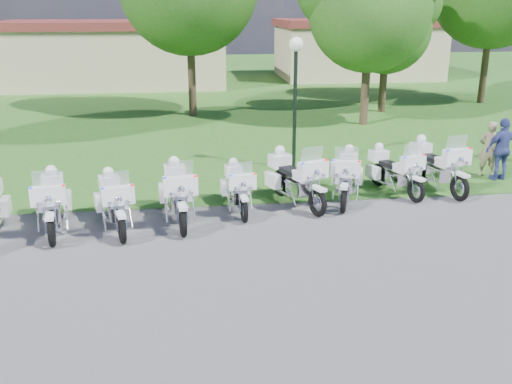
{
  "coord_description": "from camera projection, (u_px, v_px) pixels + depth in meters",
  "views": [
    {
      "loc": [
        -1.69,
        -11.26,
        5.09
      ],
      "look_at": [
        -0.09,
        1.2,
        0.95
      ],
      "focal_mm": 40.0,
      "sensor_mm": 36.0,
      "label": 1
    }
  ],
  "objects": [
    {
      "name": "motorcycle_8",
      "position": [
        436.0,
        164.0,
        16.3
      ],
      "size": [
        1.19,
        2.6,
        1.76
      ],
      "rotation": [
        0.0,
        0.0,
        3.35
      ],
      "color": "black",
      "rests_on": "ground"
    },
    {
      "name": "motorcycle_7",
      "position": [
        394.0,
        170.0,
        16.05
      ],
      "size": [
        1.22,
        2.26,
        1.57
      ],
      "rotation": [
        0.0,
        0.0,
        3.46
      ],
      "color": "black",
      "rests_on": "ground"
    },
    {
      "name": "lamp_post",
      "position": [
        296.0,
        71.0,
        17.6
      ],
      "size": [
        0.44,
        0.44,
        4.16
      ],
      "color": "black",
      "rests_on": "ground"
    },
    {
      "name": "grass_lawn",
      "position": [
        208.0,
        85.0,
        37.83
      ],
      "size": [
        100.0,
        48.0,
        0.01
      ],
      "primitive_type": "cube",
      "color": "#23631F",
      "rests_on": "ground"
    },
    {
      "name": "motorcycle_2",
      "position": [
        114.0,
        201.0,
        13.45
      ],
      "size": [
        1.15,
        2.35,
        1.61
      ],
      "rotation": [
        0.0,
        0.0,
        3.39
      ],
      "color": "black",
      "rests_on": "ground"
    },
    {
      "name": "bystander_a",
      "position": [
        488.0,
        149.0,
        17.5
      ],
      "size": [
        0.71,
        0.54,
        1.73
      ],
      "primitive_type": "imported",
      "rotation": [
        0.0,
        0.0,
        2.92
      ],
      "color": "gray",
      "rests_on": "ground"
    },
    {
      "name": "motorcycle_3",
      "position": [
        178.0,
        192.0,
        13.92
      ],
      "size": [
        0.99,
        2.59,
        1.74
      ],
      "rotation": [
        0.0,
        0.0,
        3.23
      ],
      "color": "black",
      "rests_on": "ground"
    },
    {
      "name": "building_east",
      "position": [
        357.0,
        48.0,
        41.35
      ],
      "size": [
        11.44,
        7.28,
        4.1
      ],
      "color": "tan",
      "rests_on": "ground"
    },
    {
      "name": "motorcycle_1",
      "position": [
        52.0,
        202.0,
        13.34
      ],
      "size": [
        1.05,
        2.49,
        1.68
      ],
      "rotation": [
        0.0,
        0.0,
        3.3
      ],
      "color": "black",
      "rests_on": "ground"
    },
    {
      "name": "ground",
      "position": [
        267.0,
        250.0,
        12.4
      ],
      "size": [
        100.0,
        100.0,
        0.0
      ],
      "primitive_type": "plane",
      "color": "#515156",
      "rests_on": "ground"
    },
    {
      "name": "bystander_c",
      "position": [
        502.0,
        150.0,
        17.12
      ],
      "size": [
        1.15,
        0.59,
        1.89
      ],
      "primitive_type": "imported",
      "rotation": [
        0.0,
        0.0,
        3.26
      ],
      "color": "#3A438B",
      "rests_on": "ground"
    },
    {
      "name": "motorcycle_6",
      "position": [
        347.0,
        175.0,
        15.42
      ],
      "size": [
        1.33,
        2.39,
        1.67
      ],
      "rotation": [
        0.0,
        0.0,
        2.8
      ],
      "color": "black",
      "rests_on": "ground"
    },
    {
      "name": "tree_3",
      "position": [
        386.0,
        20.0,
        27.12
      ],
      "size": [
        4.97,
        4.24,
        6.63
      ],
      "color": "#38281C",
      "rests_on": "ground"
    },
    {
      "name": "motorcycle_5",
      "position": [
        295.0,
        178.0,
        15.09
      ],
      "size": [
        1.43,
        2.48,
        1.74
      ],
      "rotation": [
        0.0,
        0.0,
        3.5
      ],
      "color": "black",
      "rests_on": "ground"
    },
    {
      "name": "building_west",
      "position": [
        115.0,
        53.0,
        37.4
      ],
      "size": [
        14.56,
        8.32,
        4.1
      ],
      "color": "tan",
      "rests_on": "ground"
    },
    {
      "name": "motorcycle_4",
      "position": [
        238.0,
        187.0,
        14.67
      ],
      "size": [
        0.81,
        2.21,
        1.48
      ],
      "rotation": [
        0.0,
        0.0,
        3.21
      ],
      "color": "black",
      "rests_on": "ground"
    }
  ]
}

